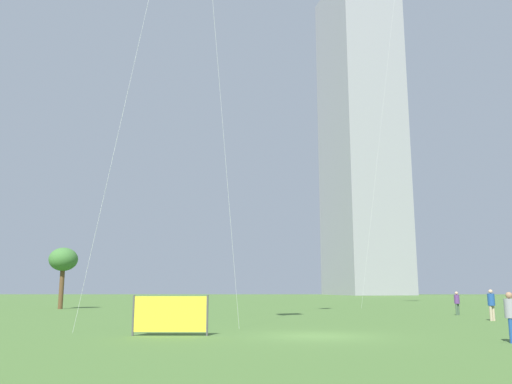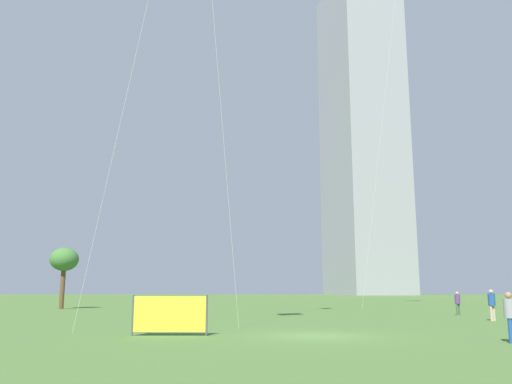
% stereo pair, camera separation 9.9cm
% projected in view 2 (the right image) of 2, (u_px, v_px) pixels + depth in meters
% --- Properties ---
extents(ground, '(280.00, 280.00, 0.00)m').
position_uv_depth(ground, '(316.00, 336.00, 20.71)').
color(ground, '#476B30').
extents(person_standing_0, '(0.40, 0.40, 1.79)m').
position_uv_depth(person_standing_0, '(492.00, 303.00, 30.41)').
color(person_standing_0, tan).
rests_on(person_standing_0, ground).
extents(person_standing_1, '(0.39, 0.39, 1.74)m').
position_uv_depth(person_standing_1, '(510.00, 313.00, 18.20)').
color(person_standing_1, '#1E478C').
rests_on(person_standing_1, ground).
extents(person_standing_2, '(0.36, 0.36, 1.63)m').
position_uv_depth(person_standing_2, '(458.00, 302.00, 36.64)').
color(person_standing_2, '#3F593F').
rests_on(person_standing_2, ground).
extents(park_tree_2, '(2.58, 2.58, 5.56)m').
position_uv_depth(park_tree_2, '(64.00, 261.00, 48.30)').
color(park_tree_2, brown).
rests_on(park_tree_2, ground).
extents(distant_highrise_0, '(23.00, 27.78, 92.25)m').
position_uv_depth(distant_highrise_0, '(362.00, 134.00, 152.80)').
color(distant_highrise_0, '#939399').
rests_on(distant_highrise_0, ground).
extents(event_banner, '(3.05, 0.09, 1.60)m').
position_uv_depth(event_banner, '(170.00, 314.00, 20.95)').
color(event_banner, '#4C4C4C').
rests_on(event_banner, ground).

